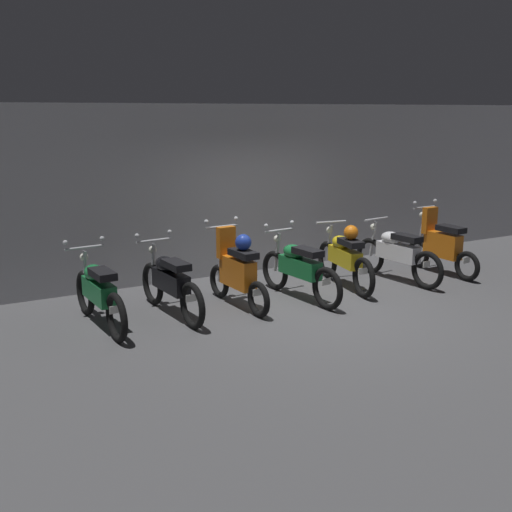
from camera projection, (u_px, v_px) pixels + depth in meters
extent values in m
plane|color=#4C4C4F|center=(321.00, 310.00, 9.18)|extent=(80.00, 80.00, 0.00)
cube|color=#ADADB2|center=(240.00, 189.00, 11.11)|extent=(16.00, 0.30, 3.01)
torus|color=black|center=(85.00, 293.00, 8.90)|extent=(0.13, 0.65, 0.65)
torus|color=black|center=(117.00, 318.00, 7.83)|extent=(0.13, 0.65, 0.65)
cube|color=#197238|center=(99.00, 291.00, 8.32)|extent=(0.28, 0.85, 0.28)
ellipsoid|color=#197238|center=(94.00, 273.00, 8.40)|extent=(0.29, 0.46, 0.22)
cube|color=black|center=(102.00, 274.00, 8.11)|extent=(0.28, 0.54, 0.10)
cylinder|color=#B7BABF|center=(84.00, 247.00, 8.66)|extent=(0.56, 0.07, 0.04)
sphere|color=#B7BABF|center=(65.00, 243.00, 8.50)|extent=(0.07, 0.07, 0.07)
sphere|color=#B7BABF|center=(102.00, 239.00, 8.77)|extent=(0.07, 0.07, 0.07)
cylinder|color=#B7BABF|center=(85.00, 272.00, 8.78)|extent=(0.07, 0.16, 0.65)
sphere|color=silver|center=(84.00, 257.00, 8.73)|extent=(0.12, 0.12, 0.12)
cube|color=white|center=(115.00, 310.00, 7.83)|extent=(0.16, 0.02, 0.10)
torus|color=black|center=(153.00, 284.00, 9.37)|extent=(0.15, 0.66, 0.65)
torus|color=black|center=(192.00, 306.00, 8.31)|extent=(0.15, 0.66, 0.65)
cube|color=black|center=(171.00, 281.00, 8.80)|extent=(0.29, 0.85, 0.28)
ellipsoid|color=black|center=(166.00, 264.00, 8.87)|extent=(0.30, 0.46, 0.22)
cube|color=black|center=(176.00, 265.00, 8.58)|extent=(0.28, 0.54, 0.10)
cylinder|color=#B7BABF|center=(154.00, 240.00, 9.13)|extent=(0.56, 0.08, 0.04)
sphere|color=#B7BABF|center=(137.00, 236.00, 8.96)|extent=(0.07, 0.07, 0.07)
sphere|color=#B7BABF|center=(170.00, 232.00, 9.24)|extent=(0.07, 0.07, 0.07)
cylinder|color=#B7BABF|center=(153.00, 264.00, 9.25)|extent=(0.07, 0.16, 0.65)
sphere|color=silver|center=(153.00, 250.00, 9.20)|extent=(0.12, 0.12, 0.12)
cube|color=white|center=(191.00, 298.00, 8.31)|extent=(0.16, 0.03, 0.10)
torus|color=black|center=(219.00, 281.00, 9.73)|extent=(0.13, 0.54, 0.53)
torus|color=black|center=(259.00, 299.00, 8.79)|extent=(0.13, 0.54, 0.53)
cube|color=orange|center=(238.00, 272.00, 9.20)|extent=(0.27, 0.75, 0.44)
cube|color=orange|center=(226.00, 242.00, 9.39)|extent=(0.29, 0.14, 0.48)
cube|color=black|center=(243.00, 254.00, 8.99)|extent=(0.28, 0.54, 0.10)
cylinder|color=#B7BABF|center=(221.00, 227.00, 9.45)|extent=(0.56, 0.08, 0.04)
sphere|color=#B7BABF|center=(206.00, 222.00, 9.29)|extent=(0.07, 0.07, 0.07)
sphere|color=#B7BABF|center=(236.00, 219.00, 9.56)|extent=(0.07, 0.07, 0.07)
cylinder|color=#B7BABF|center=(220.00, 256.00, 9.60)|extent=(0.07, 0.15, 0.85)
sphere|color=silver|center=(220.00, 236.00, 9.52)|extent=(0.12, 0.12, 0.12)
cube|color=white|center=(258.00, 292.00, 8.78)|extent=(0.16, 0.02, 0.10)
sphere|color=#1E389E|center=(243.00, 242.00, 8.95)|extent=(0.24, 0.24, 0.24)
torus|color=black|center=(275.00, 270.00, 10.15)|extent=(0.16, 0.66, 0.65)
torus|color=black|center=(327.00, 289.00, 9.11)|extent=(0.16, 0.66, 0.65)
cube|color=#197238|center=(300.00, 267.00, 9.58)|extent=(0.31, 0.85, 0.28)
ellipsoid|color=#197238|center=(294.00, 252.00, 9.66)|extent=(0.31, 0.47, 0.22)
cube|color=black|center=(308.00, 252.00, 9.37)|extent=(0.30, 0.54, 0.10)
cylinder|color=#B7BABF|center=(279.00, 230.00, 9.91)|extent=(0.56, 0.10, 0.04)
sphere|color=#B7BABF|center=(266.00, 226.00, 9.74)|extent=(0.07, 0.07, 0.07)
sphere|color=#B7BABF|center=(292.00, 222.00, 10.03)|extent=(0.07, 0.07, 0.07)
cylinder|color=#B7BABF|center=(277.00, 252.00, 10.03)|extent=(0.07, 0.16, 0.65)
sphere|color=silver|center=(277.00, 239.00, 9.98)|extent=(0.12, 0.12, 0.12)
cube|color=white|center=(326.00, 282.00, 9.11)|extent=(0.16, 0.03, 0.10)
torus|color=black|center=(327.00, 259.00, 10.89)|extent=(0.19, 0.66, 0.65)
torus|color=black|center=(364.00, 278.00, 9.70)|extent=(0.19, 0.66, 0.65)
cube|color=gold|center=(345.00, 257.00, 10.25)|extent=(0.35, 0.86, 0.28)
ellipsoid|color=gold|center=(341.00, 242.00, 10.35)|extent=(0.33, 0.48, 0.22)
cube|color=black|center=(351.00, 243.00, 10.02)|extent=(0.32, 0.55, 0.10)
cylinder|color=#B7BABF|center=(331.00, 222.00, 10.64)|extent=(0.56, 0.12, 0.04)
cylinder|color=#B7BABF|center=(329.00, 242.00, 10.77)|extent=(0.08, 0.17, 0.65)
sphere|color=silver|center=(330.00, 230.00, 10.72)|extent=(0.12, 0.12, 0.12)
cube|color=white|center=(363.00, 271.00, 9.70)|extent=(0.16, 0.04, 0.10)
sphere|color=orange|center=(351.00, 232.00, 9.98)|extent=(0.24, 0.24, 0.24)
torus|color=black|center=(370.00, 256.00, 11.18)|extent=(0.17, 0.66, 0.65)
torus|color=black|center=(427.00, 270.00, 10.14)|extent=(0.17, 0.66, 0.65)
cube|color=silver|center=(398.00, 252.00, 10.62)|extent=(0.32, 0.85, 0.28)
ellipsoid|color=silver|center=(392.00, 238.00, 10.69)|extent=(0.31, 0.47, 0.22)
cube|color=black|center=(407.00, 238.00, 10.41)|extent=(0.30, 0.54, 0.10)
cylinder|color=#B7BABF|center=(376.00, 219.00, 10.94)|extent=(0.56, 0.10, 0.04)
cylinder|color=#B7BABF|center=(373.00, 239.00, 11.06)|extent=(0.07, 0.16, 0.65)
sphere|color=silver|center=(374.00, 227.00, 11.01)|extent=(0.12, 0.12, 0.12)
cube|color=white|center=(426.00, 264.00, 10.14)|extent=(0.16, 0.03, 0.10)
torus|color=black|center=(418.00, 253.00, 11.62)|extent=(0.12, 0.53, 0.53)
torus|color=black|center=(467.00, 266.00, 10.66)|extent=(0.12, 0.53, 0.53)
cube|color=orange|center=(443.00, 245.00, 11.08)|extent=(0.25, 0.75, 0.44)
cube|color=orange|center=(430.00, 220.00, 11.27)|extent=(0.29, 0.13, 0.48)
cube|color=black|center=(451.00, 229.00, 10.87)|extent=(0.26, 0.53, 0.10)
cylinder|color=#B7BABF|center=(425.00, 207.00, 11.34)|extent=(0.56, 0.06, 0.04)
sphere|color=#B7BABF|center=(415.00, 203.00, 11.18)|extent=(0.07, 0.07, 0.07)
sphere|color=#B7BABF|center=(435.00, 201.00, 11.44)|extent=(0.07, 0.07, 0.07)
cylinder|color=#B7BABF|center=(421.00, 232.00, 11.48)|extent=(0.06, 0.15, 0.85)
sphere|color=silver|center=(422.00, 215.00, 11.41)|extent=(0.12, 0.12, 0.12)
cube|color=white|center=(466.00, 260.00, 10.66)|extent=(0.16, 0.02, 0.10)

